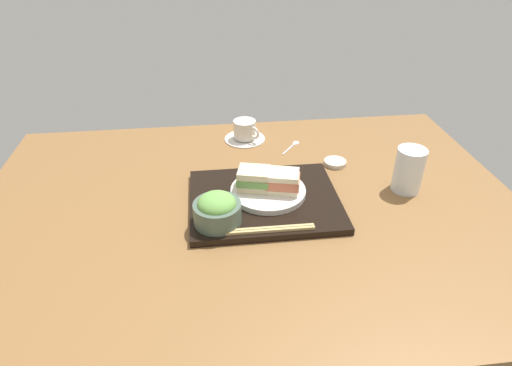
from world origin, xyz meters
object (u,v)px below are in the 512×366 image
salad_bowl (217,210)px  drinking_glass (409,170)px  sandwich_near (254,179)px  chopsticks_pair (268,230)px  coffee_cup (245,132)px  teaspoon (294,144)px  sandwich_far (283,181)px  small_sauce_dish (335,163)px  sandwich_plate (268,191)px

salad_bowl → drinking_glass: bearing=12.1°
sandwich_near → chopsticks_pair: size_ratio=0.44×
coffee_cup → teaspoon: 16.25cm
sandwich_far → chopsticks_pair: sandwich_far is taller
sandwich_near → chopsticks_pair: (1.41, -16.00, -3.84)cm
sandwich_far → salad_bowl: bearing=-150.7°
sandwich_far → small_sauce_dish: bearing=41.5°
coffee_cup → chopsticks_pair: bearing=-89.6°
sandwich_plate → salad_bowl: (-13.41, -10.46, 2.85)cm
sandwich_far → teaspoon: 32.01cm
chopsticks_pair → salad_bowl: bearing=157.5°
chopsticks_pair → sandwich_near: bearing=95.0°
sandwich_plate → drinking_glass: drinking_glass is taller
salad_bowl → chopsticks_pair: 12.55cm
sandwich_near → drinking_glass: (40.86, -0.54, 0.04)cm
sandwich_near → sandwich_far: size_ratio=0.98×
drinking_glass → small_sauce_dish: 22.04cm
sandwich_far → sandwich_plate: bearing=165.9°
coffee_cup → sandwich_plate: bearing=-85.9°
sandwich_near → salad_bowl: size_ratio=0.85×
sandwich_near → coffee_cup: bearing=88.2°
drinking_glass → sandwich_plate: bearing=-179.4°
sandwich_near → chopsticks_pair: 16.52cm
coffee_cup → drinking_glass: (39.78, -34.59, 3.21)cm
small_sauce_dish → teaspoon: size_ratio=0.71×
sandwich_far → coffee_cup: (-6.13, 35.87, -3.06)cm
salad_bowl → sandwich_near: bearing=49.2°
sandwich_plate → salad_bowl: size_ratio=1.73×
salad_bowl → teaspoon: salad_bowl is taller
chopsticks_pair → drinking_glass: bearing=21.4°
sandwich_near → coffee_cup: sandwich_near is taller
sandwich_plate → sandwich_far: 5.00cm
salad_bowl → coffee_cup: bearing=76.5°
chopsticks_pair → coffee_cup: (-0.33, 50.06, 0.67)cm
sandwich_far → drinking_glass: bearing=2.2°
sandwich_plate → chopsticks_pair: sandwich_plate is taller
sandwich_near → sandwich_far: bearing=-14.1°
chopsticks_pair → drinking_glass: 42.55cm
sandwich_plate → sandwich_far: bearing=-14.1°
coffee_cup → teaspoon: bearing=-20.5°
chopsticks_pair → sandwich_far: bearing=67.8°
sandwich_near → drinking_glass: bearing=-0.8°
drinking_glass → teaspoon: bearing=130.5°
sandwich_plate → drinking_glass: 37.42cm
salad_bowl → coffee_cup: size_ratio=0.85×
salad_bowl → teaspoon: size_ratio=1.23×
coffee_cup → small_sauce_dish: (24.71, -19.43, -2.16)cm
sandwich_near → salad_bowl: (-9.80, -11.37, -0.61)cm
salad_bowl → drinking_glass: drinking_glass is taller
sandwich_far → coffee_cup: bearing=99.7°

